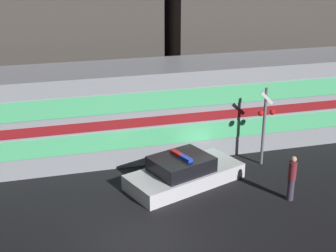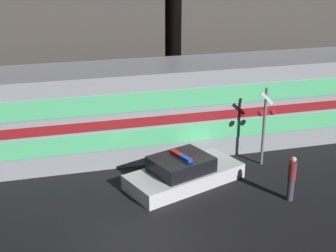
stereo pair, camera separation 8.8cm
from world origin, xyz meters
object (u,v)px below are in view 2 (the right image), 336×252
at_px(police_car, 184,173).
at_px(crossing_signal_near, 265,121).
at_px(train, 153,109).
at_px(pedestrian, 291,178).

distance_m(police_car, crossing_signal_near, 3.91).
xyz_separation_m(train, police_car, (0.34, -3.40, -1.44)).
distance_m(train, crossing_signal_near, 4.71).
bearing_deg(police_car, train, 75.54).
height_order(train, police_car, train).
xyz_separation_m(train, pedestrian, (3.57, -5.54, -1.03)).
height_order(police_car, pedestrian, pedestrian).
relative_size(police_car, crossing_signal_near, 1.47).
distance_m(pedestrian, crossing_signal_near, 3.09).
xyz_separation_m(police_car, crossing_signal_near, (3.56, 0.76, 1.42)).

